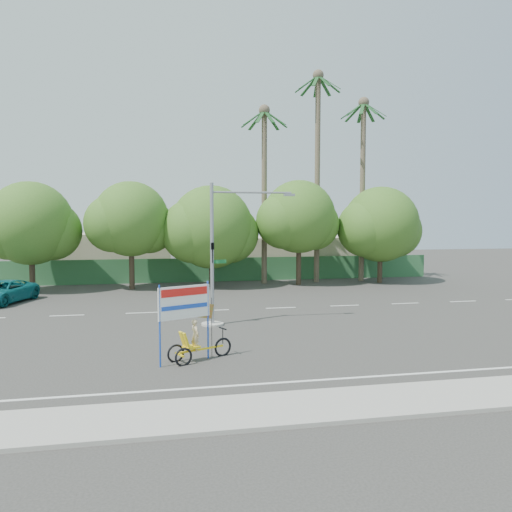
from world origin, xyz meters
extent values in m
plane|color=#33302D|center=(0.00, 0.00, 0.00)|extent=(120.00, 120.00, 0.00)
cube|color=gray|center=(0.00, -7.50, 0.06)|extent=(50.00, 2.40, 0.12)
cube|color=#336B3D|center=(0.00, 21.50, 1.00)|extent=(38.00, 0.08, 2.00)
cube|color=beige|center=(-10.00, 26.00, 2.00)|extent=(12.00, 8.00, 4.00)
cube|color=beige|center=(8.00, 26.00, 1.80)|extent=(14.00, 8.00, 3.60)
cylinder|color=#473828|center=(-14.00, 18.00, 1.76)|extent=(0.40, 0.40, 3.52)
sphere|color=#295418|center=(-14.00, 18.00, 4.96)|extent=(6.00, 6.00, 6.00)
sphere|color=#295418|center=(-12.65, 18.30, 4.40)|extent=(4.32, 4.32, 4.32)
sphere|color=#295418|center=(-15.35, 17.75, 4.64)|extent=(4.56, 4.56, 4.56)
cylinder|color=#473828|center=(-7.00, 18.00, 1.87)|extent=(0.40, 0.40, 3.74)
sphere|color=#295418|center=(-7.00, 18.00, 5.27)|extent=(5.60, 5.60, 5.60)
sphere|color=#295418|center=(-5.74, 18.30, 4.68)|extent=(4.03, 4.03, 4.03)
sphere|color=#295418|center=(-8.26, 17.75, 4.93)|extent=(4.26, 4.26, 4.26)
cylinder|color=#473828|center=(-1.00, 18.00, 1.65)|extent=(0.40, 0.40, 3.30)
sphere|color=#295418|center=(-1.00, 18.00, 4.65)|extent=(6.40, 6.40, 6.40)
sphere|color=#295418|center=(0.44, 18.30, 4.12)|extent=(4.61, 4.61, 4.61)
sphere|color=#295418|center=(-2.44, 17.75, 4.35)|extent=(4.86, 4.86, 4.86)
cylinder|color=#473828|center=(6.00, 18.00, 1.94)|extent=(0.40, 0.40, 3.87)
sphere|color=#295418|center=(6.00, 18.00, 5.46)|extent=(5.80, 5.80, 5.80)
sphere|color=#295418|center=(7.30, 18.30, 4.84)|extent=(4.18, 4.18, 4.18)
sphere|color=#295418|center=(4.70, 17.75, 5.10)|extent=(4.41, 4.41, 4.41)
cylinder|color=#473828|center=(13.00, 18.00, 1.72)|extent=(0.40, 0.40, 3.43)
sphere|color=#295418|center=(13.00, 18.00, 4.84)|extent=(6.20, 6.20, 6.20)
sphere|color=#295418|center=(14.39, 18.30, 4.29)|extent=(4.46, 4.46, 4.46)
sphere|color=#295418|center=(11.61, 17.75, 4.52)|extent=(4.71, 4.71, 4.71)
cylinder|color=#70604C|center=(8.00, 19.50, 8.50)|extent=(0.44, 0.44, 17.00)
sphere|color=#70604C|center=(8.00, 19.50, 17.00)|extent=(0.90, 0.90, 0.90)
cube|color=#1C4C21|center=(8.94, 19.50, 16.34)|extent=(1.91, 0.28, 1.36)
cube|color=#1C4C21|center=(8.72, 20.11, 16.34)|extent=(1.65, 1.44, 1.36)
cube|color=#1C4C21|center=(8.16, 20.43, 16.34)|extent=(0.61, 1.93, 1.36)
cube|color=#1C4C21|center=(7.53, 20.32, 16.34)|extent=(1.20, 1.80, 1.36)
cube|color=#1C4C21|center=(7.11, 19.82, 16.34)|extent=(1.89, 0.92, 1.36)
cube|color=#1C4C21|center=(7.11, 19.18, 16.34)|extent=(1.89, 0.92, 1.36)
cube|color=#1C4C21|center=(7.53, 18.68, 16.34)|extent=(1.20, 1.80, 1.36)
cube|color=#1C4C21|center=(8.16, 18.57, 16.34)|extent=(0.61, 1.93, 1.36)
cube|color=#1C4C21|center=(8.72, 18.89, 16.34)|extent=(1.65, 1.44, 1.36)
cylinder|color=#70604C|center=(12.00, 19.50, 7.50)|extent=(0.44, 0.44, 15.00)
sphere|color=#70604C|center=(12.00, 19.50, 15.00)|extent=(0.90, 0.90, 0.90)
cube|color=#1C4C21|center=(12.94, 19.50, 14.34)|extent=(1.91, 0.28, 1.36)
cube|color=#1C4C21|center=(12.72, 20.11, 14.34)|extent=(1.65, 1.44, 1.36)
cube|color=#1C4C21|center=(12.16, 20.43, 14.34)|extent=(0.61, 1.93, 1.36)
cube|color=#1C4C21|center=(11.53, 20.32, 14.34)|extent=(1.20, 1.80, 1.36)
cube|color=#1C4C21|center=(11.11, 19.82, 14.34)|extent=(1.89, 0.92, 1.36)
cube|color=#1C4C21|center=(11.11, 19.18, 14.34)|extent=(1.89, 0.92, 1.36)
cube|color=#1C4C21|center=(11.53, 18.68, 14.34)|extent=(1.20, 1.80, 1.36)
cube|color=#1C4C21|center=(12.16, 18.57, 14.34)|extent=(0.61, 1.93, 1.36)
cube|color=#1C4C21|center=(12.72, 18.89, 14.34)|extent=(1.65, 1.44, 1.36)
cylinder|color=#70604C|center=(3.50, 19.50, 7.00)|extent=(0.44, 0.44, 14.00)
sphere|color=#70604C|center=(3.50, 19.50, 14.00)|extent=(0.90, 0.90, 0.90)
cube|color=#1C4C21|center=(4.44, 19.50, 13.34)|extent=(1.91, 0.28, 1.36)
cube|color=#1C4C21|center=(4.22, 20.11, 13.34)|extent=(1.65, 1.44, 1.36)
cube|color=#1C4C21|center=(3.66, 20.43, 13.34)|extent=(0.61, 1.93, 1.36)
cube|color=#1C4C21|center=(3.03, 20.32, 13.34)|extent=(1.20, 1.80, 1.36)
cube|color=#1C4C21|center=(2.61, 19.82, 13.34)|extent=(1.89, 0.92, 1.36)
cube|color=#1C4C21|center=(2.61, 19.18, 13.34)|extent=(1.89, 0.92, 1.36)
cube|color=#1C4C21|center=(3.03, 18.68, 13.34)|extent=(1.20, 1.80, 1.36)
cube|color=#1C4C21|center=(3.66, 18.57, 13.34)|extent=(0.61, 1.93, 1.36)
cube|color=#1C4C21|center=(4.22, 18.89, 13.34)|extent=(1.65, 1.44, 1.36)
cylinder|color=gray|center=(-2.50, 4.00, 0.05)|extent=(1.10, 1.10, 0.10)
cylinder|color=gray|center=(-2.50, 4.00, 3.50)|extent=(0.18, 0.18, 7.00)
cylinder|color=gray|center=(-0.50, 4.00, 6.55)|extent=(4.00, 0.10, 0.10)
cube|color=gray|center=(1.40, 4.00, 6.45)|extent=(0.55, 0.20, 0.12)
imported|color=black|center=(-2.50, 3.78, 3.60)|extent=(0.16, 0.20, 1.00)
cube|color=#14662D|center=(-2.15, 4.00, 3.15)|extent=(0.70, 0.04, 0.18)
torus|color=black|center=(-2.73, -1.64, 0.33)|extent=(0.70, 0.38, 0.74)
torus|color=black|center=(-4.53, -2.13, 0.30)|extent=(0.66, 0.36, 0.69)
torus|color=black|center=(-4.28, -2.68, 0.30)|extent=(0.66, 0.36, 0.69)
cube|color=yellow|center=(-3.57, -2.02, 0.39)|extent=(1.70, 0.82, 0.07)
cube|color=yellow|center=(-4.41, -2.40, 0.33)|extent=(0.33, 0.62, 0.05)
cube|color=yellow|center=(-3.96, -2.20, 0.54)|extent=(0.68, 0.64, 0.07)
cube|color=yellow|center=(-4.23, -2.32, 0.85)|extent=(0.41, 0.52, 0.59)
cylinder|color=black|center=(-2.73, -1.64, 0.76)|extent=(0.04, 0.04, 0.60)
cube|color=black|center=(-2.73, -1.64, 1.05)|extent=(0.24, 0.46, 0.04)
imported|color=#CCB284|center=(-3.82, -2.13, 0.95)|extent=(0.43, 0.50, 1.17)
cylinder|color=blue|center=(-5.10, -2.72, 1.46)|extent=(0.08, 0.08, 2.93)
cylinder|color=blue|center=(-3.32, -1.91, 1.46)|extent=(0.08, 0.08, 2.93)
cube|color=white|center=(-4.21, -2.31, 2.22)|extent=(1.90, 0.90, 1.19)
cube|color=red|center=(-4.19, -2.35, 2.60)|extent=(1.68, 0.78, 0.28)
cube|color=blue|center=(-4.19, -2.35, 2.06)|extent=(1.68, 0.78, 0.15)
cylinder|color=black|center=(-3.17, -1.84, 1.14)|extent=(0.03, 0.03, 2.28)
cube|color=red|center=(-3.52, -2.00, 1.84)|extent=(0.88, 0.42, 0.71)
imported|color=#106A73|center=(-14.63, 13.05, 0.71)|extent=(3.83, 5.56, 1.41)
camera|label=1|loc=(-5.18, -20.32, 5.19)|focal=35.00mm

